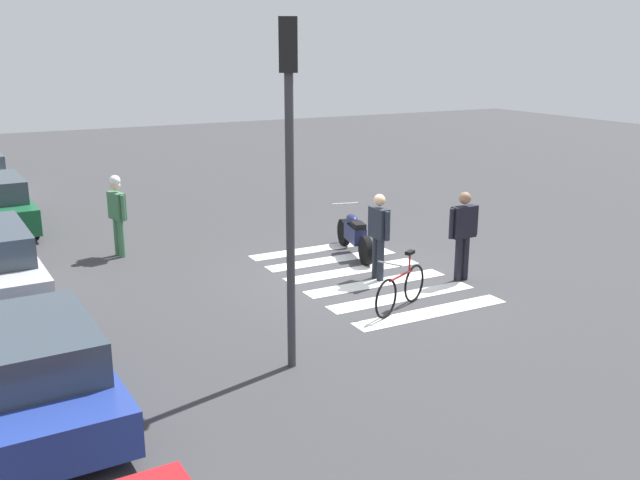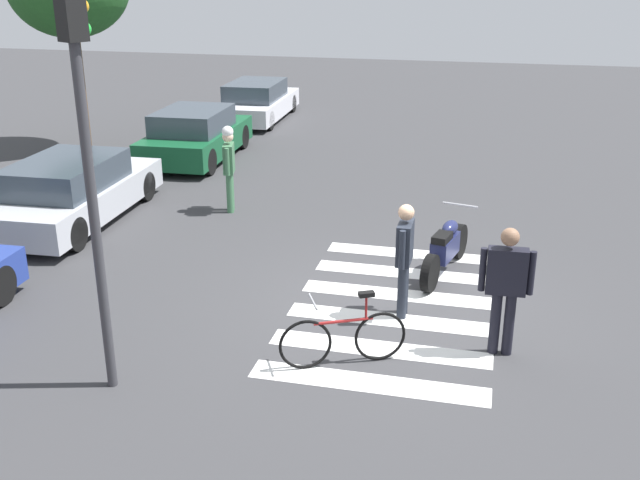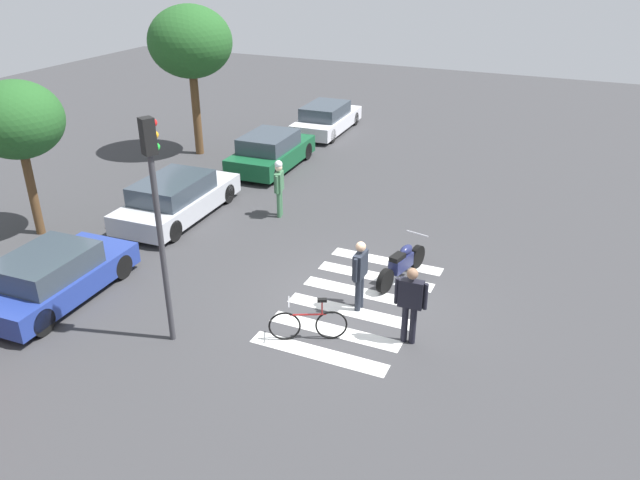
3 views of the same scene
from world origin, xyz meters
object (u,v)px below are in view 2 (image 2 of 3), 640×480
(police_motorcycle, at_px, (446,249))
(car_green_compact, at_px, (196,135))
(car_white_van, at_px, (257,102))
(leaning_bicycle, at_px, (344,338))
(officer_on_foot, at_px, (506,283))
(car_silver_sedan, at_px, (72,192))
(officer_by_motorcycle, at_px, (404,253))
(pedestrian_bystander, at_px, (229,162))
(traffic_light_pole, at_px, (85,130))

(police_motorcycle, height_order, car_green_compact, car_green_compact)
(police_motorcycle, bearing_deg, car_white_van, 31.46)
(leaning_bicycle, height_order, car_white_van, car_white_van)
(officer_on_foot, distance_m, car_green_compact, 11.85)
(officer_on_foot, distance_m, car_silver_sedan, 9.17)
(car_silver_sedan, bearing_deg, car_green_compact, -5.32)
(car_silver_sedan, bearing_deg, officer_by_motorcycle, -110.97)
(police_motorcycle, distance_m, leaning_bicycle, 3.51)
(pedestrian_bystander, height_order, car_silver_sedan, pedestrian_bystander)
(traffic_light_pole, bearing_deg, car_white_van, 11.76)
(pedestrian_bystander, xyz_separation_m, car_white_van, (9.24, 2.42, -0.45))
(pedestrian_bystander, bearing_deg, officer_by_motorcycle, -134.22)
(police_motorcycle, height_order, leaning_bicycle, police_motorcycle)
(pedestrian_bystander, relative_size, car_white_van, 0.40)
(car_green_compact, bearing_deg, traffic_light_pole, -162.91)
(officer_by_motorcycle, bearing_deg, police_motorcycle, -15.62)
(car_white_van, distance_m, traffic_light_pole, 16.62)
(police_motorcycle, relative_size, car_green_compact, 0.52)
(car_white_van, bearing_deg, officer_on_foot, -150.41)
(car_green_compact, bearing_deg, pedestrian_bystander, -148.64)
(officer_on_foot, height_order, car_green_compact, officer_on_foot)
(pedestrian_bystander, distance_m, traffic_light_pole, 7.22)
(car_green_compact, relative_size, traffic_light_pole, 0.87)
(car_silver_sedan, bearing_deg, police_motorcycle, -97.25)
(leaning_bicycle, relative_size, car_silver_sedan, 0.33)
(traffic_light_pole, bearing_deg, car_green_compact, 17.09)
(leaning_bicycle, height_order, car_silver_sedan, car_silver_sedan)
(officer_by_motorcycle, relative_size, pedestrian_bystander, 0.95)
(police_motorcycle, xyz_separation_m, traffic_light_pole, (-4.51, 3.73, 2.77))
(car_green_compact, distance_m, car_white_van, 5.36)
(officer_by_motorcycle, relative_size, car_silver_sedan, 0.37)
(pedestrian_bystander, relative_size, car_green_compact, 0.43)
(pedestrian_bystander, height_order, car_green_compact, pedestrian_bystander)
(police_motorcycle, bearing_deg, officer_by_motorcycle, 164.38)
(pedestrian_bystander, bearing_deg, car_white_van, 14.66)
(officer_on_foot, xyz_separation_m, car_green_compact, (8.76, 7.97, -0.38))
(leaning_bicycle, height_order, pedestrian_bystander, pedestrian_bystander)
(officer_on_foot, relative_size, traffic_light_pole, 0.37)
(leaning_bicycle, bearing_deg, officer_on_foot, -68.37)
(pedestrian_bystander, distance_m, car_green_compact, 4.56)
(officer_by_motorcycle, height_order, pedestrian_bystander, pedestrian_bystander)
(officer_on_foot, relative_size, pedestrian_bystander, 0.98)
(officer_by_motorcycle, relative_size, car_white_van, 0.38)
(police_motorcycle, height_order, pedestrian_bystander, pedestrian_bystander)
(leaning_bicycle, height_order, officer_on_foot, officer_on_foot)
(officer_by_motorcycle, xyz_separation_m, pedestrian_bystander, (4.06, 4.17, 0.06))
(police_motorcycle, relative_size, leaning_bicycle, 1.43)
(leaning_bicycle, xyz_separation_m, car_silver_sedan, (4.30, 6.47, 0.25))
(officer_on_foot, height_order, car_silver_sedan, officer_on_foot)
(police_motorcycle, relative_size, officer_by_motorcycle, 1.27)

